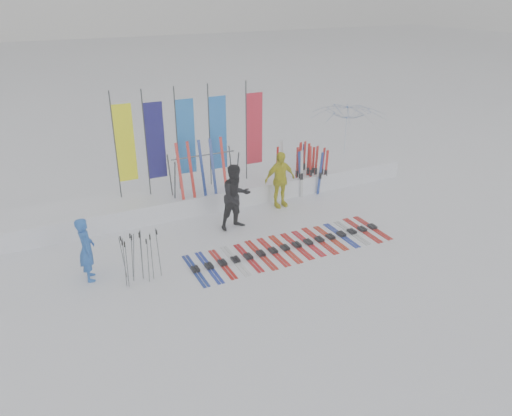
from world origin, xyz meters
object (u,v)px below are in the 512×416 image
person_blue (86,249)px  person_yellow (280,180)px  ski_row (291,247)px  ski_rack (204,168)px  person_black (236,197)px  tent_canopy (347,137)px

person_blue → person_yellow: 6.39m
ski_row → ski_rack: size_ratio=2.75×
person_blue → ski_rack: size_ratio=0.79×
person_black → ski_rack: 1.69m
person_blue → tent_canopy: (10.01, 3.73, 0.47)m
person_yellow → ski_rack: size_ratio=0.88×
tent_canopy → ski_row: 6.78m
person_yellow → ski_row: (-1.04, -2.58, -0.86)m
person_black → ski_row: size_ratio=0.34×
ski_row → person_black: bearing=115.0°
ski_row → ski_rack: 3.81m
person_yellow → ski_row: 2.91m
person_black → tent_canopy: 6.36m
person_yellow → ski_rack: 2.40m
person_black → ski_rack: bearing=94.6°
ski_row → ski_rack: (-1.18, 3.36, 1.35)m
person_blue → ski_rack: bearing=-52.5°
ski_rack → person_black: bearing=-77.5°
person_blue → person_black: bearing=-72.9°
person_yellow → ski_row: person_yellow is taller
tent_canopy → ski_row: tent_canopy is taller
person_blue → tent_canopy: bearing=-65.4°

